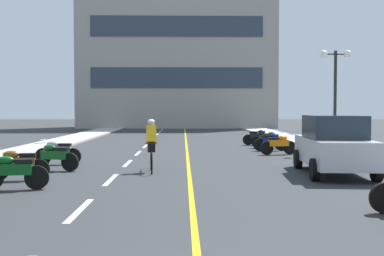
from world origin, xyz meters
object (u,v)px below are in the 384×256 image
Objects in this scene: street_lamp_mid at (335,76)px; motorcycle_6 at (58,152)px; parked_car_near at (334,145)px; motorcycle_3 at (13,171)px; motorcycle_8 at (271,141)px; motorcycle_4 at (18,164)px; motorcycle_5 at (55,156)px; motorcycle_7 at (279,144)px; cyclist_rider at (151,144)px; motorcycle_10 at (258,137)px; motorcycle_9 at (268,139)px.

street_lamp_mid is 12.78m from motorcycle_6.
parked_car_near is 2.54× the size of motorcycle_3.
motorcycle_3 is 13.65m from motorcycle_8.
motorcycle_8 is (8.90, 9.18, 0.00)m from motorcycle_4.
motorcycle_8 is (8.45, 7.05, 0.00)m from motorcycle_5.
cyclist_rider is (-5.26, -5.51, 0.41)m from motorcycle_7.
motorcycle_4 is (-0.42, 1.52, 0.00)m from motorcycle_3.
motorcycle_4 and motorcycle_6 have the same top height.
motorcycle_7 and motorcycle_10 have the same top height.
street_lamp_mid is at bearing -41.86° from motorcycle_9.
motorcycle_6 and motorcycle_7 have the same top height.
parked_car_near is at bearing -87.15° from motorcycle_8.
motorcycle_6 is at bearing -158.30° from motorcycle_7.
motorcycle_4 and motorcycle_7 have the same top height.
motorcycle_10 is at bearing 45.61° from motorcycle_6.
motorcycle_6 is at bearing 93.64° from motorcycle_3.
motorcycle_7 and motorcycle_9 have the same top height.
motorcycle_9 is (8.61, 12.14, 0.00)m from motorcycle_3.
motorcycle_8 is (-2.78, 0.94, -3.07)m from street_lamp_mid.
motorcycle_7 is at bearing 31.67° from motorcycle_5.
street_lamp_mid is 2.71× the size of motorcycle_6.
motorcycle_10 is at bearing 121.68° from street_lamp_mid.
street_lamp_mid is 13.16m from motorcycle_5.
motorcycle_5 is 12.07m from motorcycle_9.
motorcycle_7 is 1.02× the size of motorcycle_9.
motorcycle_3 is 3.65m from motorcycle_5.
street_lamp_mid is at bearing 71.55° from parked_car_near.
cyclist_rider is (-8.05, -6.42, -2.65)m from street_lamp_mid.
motorcycle_4 is 1.00× the size of motorcycle_6.
motorcycle_4 is 1.01× the size of motorcycle_7.
motorcycle_6 is at bearing -148.75° from motorcycle_8.
parked_car_near is at bearing -7.26° from cyclist_rider.
parked_car_near is 9.27m from motorcycle_3.
motorcycle_7 is (8.89, 7.33, 0.00)m from motorcycle_4.
cyclist_rider is at bearing -29.52° from motorcycle_6.
motorcycle_4 is 13.93m from motorcycle_9.
parked_car_near reaches higher than cyclist_rider.
motorcycle_10 is at bearing 64.50° from cyclist_rider.
motorcycle_5 and motorcycle_9 have the same top height.
motorcycle_4 and motorcycle_9 have the same top height.
motorcycle_9 is at bearing 58.45° from cyclist_rider.
motorcycle_6 is 9.48m from motorcycle_7.
motorcycle_3 is at bearing -125.34° from motorcycle_9.
parked_car_near is 9.37m from motorcycle_4.
street_lamp_mid is 2.79× the size of motorcycle_5.
motorcycle_4 is at bearing -140.47° from motorcycle_7.
street_lamp_mid is at bearing -18.66° from motorcycle_8.
cyclist_rider is (-5.24, -10.98, 0.41)m from motorcycle_10.
motorcycle_6 is 1.01× the size of motorcycle_8.
parked_car_near is at bearing -88.37° from motorcycle_9.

